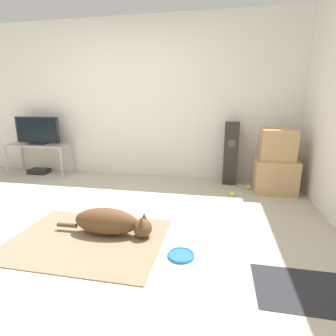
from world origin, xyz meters
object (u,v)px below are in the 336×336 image
object	(u,v)px
dog	(111,222)
tv	(37,131)
tv_stand	(39,148)
tennis_ball_near_speaker	(249,187)
game_console	(39,171)
floor_speaker	(231,153)
frisbee	(181,255)
tennis_ball_by_boxes	(232,194)
cardboard_box_lower	(275,176)
cardboard_box_upper	(278,145)

from	to	relation	value
dog	tv	bearing A→B (deg)	138.35
tv_stand	tennis_ball_near_speaker	world-z (taller)	tv_stand
game_console	floor_speaker	bearing A→B (deg)	1.10
tennis_ball_near_speaker	frisbee	bearing A→B (deg)	-111.04
floor_speaker	game_console	xyz separation A→B (m)	(-3.34, -0.06, -0.44)
tennis_ball_by_boxes	frisbee	bearing A→B (deg)	-107.10
tv_stand	tennis_ball_by_boxes	size ratio (longest dim) A/B	16.83
cardboard_box_lower	cardboard_box_upper	world-z (taller)	cardboard_box_upper
cardboard_box_upper	tv	bearing A→B (deg)	176.35
game_console	cardboard_box_upper	bearing A→B (deg)	-3.46
dog	tennis_ball_by_boxes	size ratio (longest dim) A/B	14.60
floor_speaker	tv	bearing A→B (deg)	-179.06
tennis_ball_by_boxes	tv	bearing A→B (deg)	170.62
tv_stand	game_console	xyz separation A→B (m)	(-0.06, -0.01, -0.43)
frisbee	tv_stand	bearing A→B (deg)	143.35
dog	tennis_ball_by_boxes	bearing A→B (deg)	48.13
dog	game_console	distance (m)	2.86
cardboard_box_upper	tennis_ball_by_boxes	xyz separation A→B (m)	(-0.58, -0.30, -0.65)
frisbee	cardboard_box_lower	xyz separation A→B (m)	(1.07, 1.86, 0.22)
dog	cardboard_box_upper	world-z (taller)	cardboard_box_upper
tv	tennis_ball_by_boxes	bearing A→B (deg)	-9.38
cardboard_box_lower	tv_stand	size ratio (longest dim) A/B	0.50
tv_stand	tv	bearing A→B (deg)	90.00
floor_speaker	tennis_ball_by_boxes	xyz separation A→B (m)	(0.02, -0.60, -0.45)
tv	tennis_ball_near_speaker	size ratio (longest dim) A/B	12.35
tennis_ball_near_speaker	tv	bearing A→B (deg)	176.94
dog	cardboard_box_lower	world-z (taller)	cardboard_box_lower
frisbee	cardboard_box_upper	bearing A→B (deg)	60.19
tennis_ball_near_speaker	game_console	xyz separation A→B (m)	(-3.62, 0.18, 0.01)
tv	tennis_ball_by_boxes	xyz separation A→B (m)	(3.31, -0.55, -0.73)
tennis_ball_near_speaker	game_console	bearing A→B (deg)	177.14
cardboard_box_upper	game_console	world-z (taller)	cardboard_box_upper
dog	tv_stand	size ratio (longest dim) A/B	0.87
cardboard_box_lower	tv	xyz separation A→B (m)	(-3.90, 0.25, 0.53)
tv	cardboard_box_upper	bearing A→B (deg)	-3.65
tv_stand	tennis_ball_near_speaker	bearing A→B (deg)	-3.02
frisbee	game_console	world-z (taller)	game_console
floor_speaker	tennis_ball_by_boxes	distance (m)	0.75
cardboard_box_upper	tennis_ball_by_boxes	distance (m)	0.92
dog	tennis_ball_near_speaker	world-z (taller)	dog
floor_speaker	tv	size ratio (longest dim) A/B	1.18
frisbee	tennis_ball_by_boxes	distance (m)	1.63
tv_stand	tennis_ball_by_boxes	bearing A→B (deg)	-9.34
dog	frisbee	bearing A→B (deg)	-17.62
game_console	tv	bearing A→B (deg)	9.74
frisbee	cardboard_box_upper	distance (m)	2.24
cardboard_box_lower	game_console	xyz separation A→B (m)	(-3.95, 0.24, -0.20)
tv	tv_stand	bearing A→B (deg)	-90.00
frisbee	tennis_ball_near_speaker	world-z (taller)	tennis_ball_near_speaker
floor_speaker	tennis_ball_near_speaker	xyz separation A→B (m)	(0.28, -0.24, -0.45)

